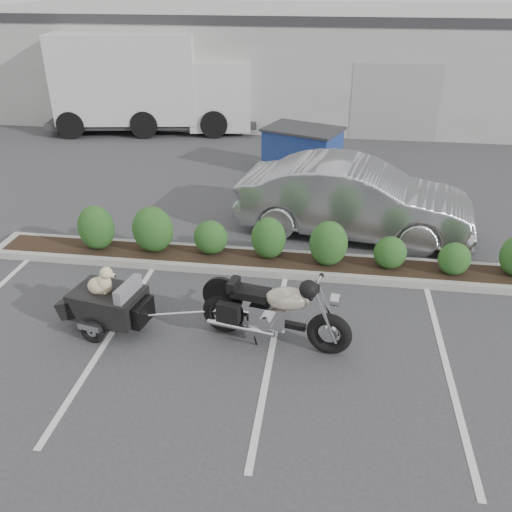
# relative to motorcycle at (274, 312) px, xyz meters

# --- Properties ---
(ground) EXTENTS (90.00, 90.00, 0.00)m
(ground) POSITION_rel_motorcycle_xyz_m (-1.20, 0.32, -0.57)
(ground) COLOR #38383A
(ground) RESTS_ON ground
(planter_kerb) EXTENTS (12.00, 1.00, 0.15)m
(planter_kerb) POSITION_rel_motorcycle_xyz_m (-0.20, 2.52, -0.50)
(planter_kerb) COLOR #9E9E93
(planter_kerb) RESTS_ON ground
(building) EXTENTS (26.00, 10.00, 4.00)m
(building) POSITION_rel_motorcycle_xyz_m (-1.20, 17.32, 1.43)
(building) COLOR #9EA099
(building) RESTS_ON ground
(motorcycle) EXTENTS (2.49, 1.04, 1.44)m
(motorcycle) POSITION_rel_motorcycle_xyz_m (0.00, 0.00, 0.00)
(motorcycle) COLOR black
(motorcycle) RESTS_ON ground
(pet_trailer) EXTENTS (2.02, 1.15, 1.19)m
(pet_trailer) POSITION_rel_motorcycle_xyz_m (-2.78, 0.03, -0.07)
(pet_trailer) COLOR black
(pet_trailer) RESTS_ON ground
(sedan) EXTENTS (5.36, 2.57, 1.69)m
(sedan) POSITION_rel_motorcycle_xyz_m (1.31, 4.32, 0.27)
(sedan) COLOR #A6A7AD
(sedan) RESTS_ON ground
(dumpster) EXTENTS (2.48, 2.09, 1.38)m
(dumpster) POSITION_rel_motorcycle_xyz_m (-0.10, 8.23, 0.13)
(dumpster) COLOR navy
(dumpster) RESTS_ON ground
(delivery_truck) EXTENTS (7.85, 3.65, 3.46)m
(delivery_truck) POSITION_rel_motorcycle_xyz_m (-5.95, 12.55, 1.09)
(delivery_truck) COLOR silver
(delivery_truck) RESTS_ON ground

